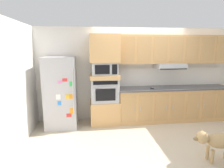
{
  "coord_description": "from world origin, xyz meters",
  "views": [
    {
      "loc": [
        -1.37,
        -4.04,
        2.0
      ],
      "look_at": [
        -0.81,
        0.47,
        1.1
      ],
      "focal_mm": 30.49,
      "sensor_mm": 36.0,
      "label": 1
    }
  ],
  "objects_px": {
    "microwave": "(104,68)",
    "screwdriver": "(152,88)",
    "refrigerator": "(61,92)",
    "dog": "(217,141)",
    "built_in_oven": "(105,90)"
  },
  "relations": [
    {
      "from": "refrigerator",
      "to": "microwave",
      "type": "height_order",
      "value": "refrigerator"
    },
    {
      "from": "microwave",
      "to": "screwdriver",
      "type": "relative_size",
      "value": 3.82
    },
    {
      "from": "refrigerator",
      "to": "dog",
      "type": "distance_m",
      "value": 3.49
    },
    {
      "from": "microwave",
      "to": "screwdriver",
      "type": "bearing_deg",
      "value": -6.68
    },
    {
      "from": "refrigerator",
      "to": "dog",
      "type": "relative_size",
      "value": 1.98
    },
    {
      "from": "refrigerator",
      "to": "built_in_oven",
      "type": "bearing_deg",
      "value": 3.54
    },
    {
      "from": "microwave",
      "to": "dog",
      "type": "height_order",
      "value": "microwave"
    },
    {
      "from": "microwave",
      "to": "screwdriver",
      "type": "distance_m",
      "value": 1.35
    },
    {
      "from": "refrigerator",
      "to": "built_in_oven",
      "type": "distance_m",
      "value": 1.1
    },
    {
      "from": "refrigerator",
      "to": "screwdriver",
      "type": "distance_m",
      "value": 2.33
    },
    {
      "from": "built_in_oven",
      "to": "dog",
      "type": "height_order",
      "value": "built_in_oven"
    },
    {
      "from": "built_in_oven",
      "to": "screwdriver",
      "type": "bearing_deg",
      "value": -6.68
    },
    {
      "from": "built_in_oven",
      "to": "screwdriver",
      "type": "height_order",
      "value": "built_in_oven"
    },
    {
      "from": "built_in_oven",
      "to": "dog",
      "type": "relative_size",
      "value": 0.79
    },
    {
      "from": "screwdriver",
      "to": "dog",
      "type": "relative_size",
      "value": 0.19
    }
  ]
}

